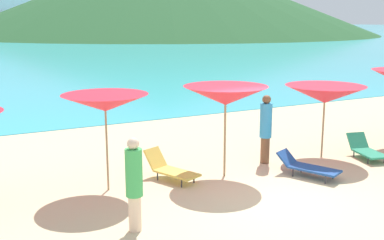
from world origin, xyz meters
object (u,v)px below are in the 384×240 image
lounge_chair_0 (170,168)px  lounge_chair_6 (307,166)px  lounge_chair_2 (366,149)px  beachgoer_0 (134,182)px  cruise_ship (3,10)px  umbrella_3 (105,103)px  beachgoer_2 (266,127)px  umbrella_5 (325,94)px  umbrella_4 (225,96)px

lounge_chair_0 → lounge_chair_6: size_ratio=0.94×
lounge_chair_6 → lounge_chair_2: bearing=-13.0°
beachgoer_0 → cruise_ship: size_ratio=0.03×
umbrella_3 → lounge_chair_2: 7.57m
umbrella_3 → cruise_ship: size_ratio=0.04×
umbrella_3 → cruise_ship: cruise_ship is taller
umbrella_3 → beachgoer_2: size_ratio=1.19×
umbrella_5 → beachgoer_0: bearing=-162.2°
lounge_chair_0 → cruise_ship: 230.33m
umbrella_5 → lounge_chair_2: (1.04, -0.66, -1.56)m
umbrella_4 → beachgoer_2: bearing=15.4°
lounge_chair_6 → umbrella_4: bearing=127.4°
umbrella_3 → cruise_ship: (23.88, 229.07, 6.57)m
beachgoer_2 → beachgoer_0: bearing=173.4°
umbrella_5 → beachgoer_2: (-1.78, 0.30, -0.81)m
lounge_chair_0 → beachgoer_0: 3.00m
umbrella_3 → lounge_chair_0: (1.56, -0.02, -1.75)m
umbrella_3 → beachgoer_0: size_ratio=1.25×
umbrella_4 → lounge_chair_2: (4.39, -0.52, -1.79)m
umbrella_5 → lounge_chair_2: bearing=-32.2°
umbrella_3 → lounge_chair_6: bearing=-16.3°
umbrella_3 → lounge_chair_0: bearing=-0.8°
umbrella_5 → cruise_ship: bearing=85.6°
umbrella_5 → lounge_chair_6: size_ratio=1.45×
lounge_chair_2 → beachgoer_0: size_ratio=0.81×
umbrella_4 → lounge_chair_0: bearing=165.1°
beachgoer_2 → cruise_ship: size_ratio=0.04×
lounge_chair_0 → beachgoer_2: (2.91, 0.07, 0.72)m
lounge_chair_6 → cruise_ship: (19.15, 230.46, 8.35)m
beachgoer_2 → umbrella_3: bearing=147.2°
umbrella_3 → beachgoer_2: 4.59m
umbrella_5 → umbrella_4: bearing=-177.7°
umbrella_3 → umbrella_4: umbrella_4 is taller
umbrella_5 → beachgoer_2: umbrella_5 is taller
umbrella_4 → lounge_chair_6: 2.73m
umbrella_4 → cruise_ship: bearing=84.8°
lounge_chair_2 → lounge_chair_6: (-2.57, -0.48, 0.01)m
umbrella_5 → beachgoer_2: 1.98m
umbrella_5 → beachgoer_0: 6.86m
lounge_chair_2 → beachgoer_2: (-2.82, 0.95, 0.76)m
umbrella_4 → beachgoer_2: umbrella_4 is taller
umbrella_3 → beachgoer_2: (4.47, 0.05, -1.03)m
umbrella_3 → lounge_chair_2: size_ratio=1.55×
umbrella_5 → lounge_chair_0: size_ratio=1.53×
lounge_chair_0 → lounge_chair_6: 3.44m
beachgoer_2 → lounge_chair_2: bearing=-52.1°
beachgoer_0 → beachgoer_2: size_ratio=0.95×
beachgoer_0 → cruise_ship: bearing=171.8°
beachgoer_2 → cruise_ship: (19.41, 229.02, 7.60)m
lounge_chair_0 → lounge_chair_6: lounge_chair_0 is taller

